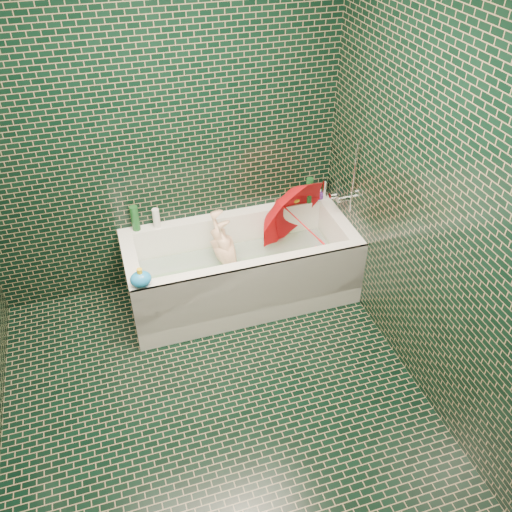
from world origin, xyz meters
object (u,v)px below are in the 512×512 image
object	(u,v)px
rubber_duck	(296,199)
bath_toy	(141,279)
child	(229,261)
bathtub	(242,274)
umbrella	(302,223)

from	to	relation	value
rubber_duck	bath_toy	size ratio (longest dim) A/B	0.65
child	bathtub	bearing A→B (deg)	49.47
child	rubber_duck	world-z (taller)	rubber_duck
child	bath_toy	distance (m)	0.84
bath_toy	rubber_duck	bearing A→B (deg)	44.71
umbrella	bathtub	bearing A→B (deg)	164.32
bathtub	bath_toy	size ratio (longest dim) A/B	10.08
umbrella	bath_toy	size ratio (longest dim) A/B	3.66
umbrella	bath_toy	world-z (taller)	umbrella
bathtub	child	distance (m)	0.14
bath_toy	umbrella	bearing A→B (deg)	34.54
bathtub	child	xyz separation A→B (m)	(-0.08, 0.06, 0.10)
bathtub	child	bearing A→B (deg)	139.92
umbrella	rubber_duck	bearing A→B (deg)	56.65
bathtub	child	size ratio (longest dim) A/B	2.06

